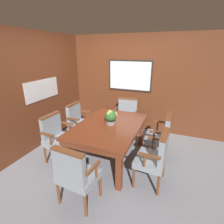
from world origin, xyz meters
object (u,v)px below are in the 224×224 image
at_px(chair_left_near, 57,135).
at_px(chair_right_far, 161,134).
at_px(dining_table, 109,129).
at_px(chair_head_near, 75,173).
at_px(chair_head_far, 126,115).
at_px(chair_left_far, 78,121).
at_px(chair_right_near, 155,156).
at_px(potted_plant, 111,117).

bearing_deg(chair_left_near, chair_right_far, -64.04).
distance_m(dining_table, chair_left_near, 1.02).
bearing_deg(chair_head_near, chair_right_far, -115.17).
relative_size(chair_head_far, chair_left_near, 1.00).
xyz_separation_m(chair_head_far, chair_head_near, (0.02, -2.36, 0.00)).
relative_size(chair_head_far, chair_left_far, 1.00).
bearing_deg(chair_left_near, chair_head_far, -27.72).
bearing_deg(chair_right_far, chair_left_near, -68.01).
bearing_deg(chair_head_far, chair_left_near, -124.16).
bearing_deg(chair_left_far, chair_right_near, -113.02).
xyz_separation_m(dining_table, chair_right_near, (0.94, -0.39, -0.12)).
height_order(dining_table, chair_right_far, chair_right_far).
height_order(chair_head_far, chair_left_near, same).
xyz_separation_m(chair_head_near, potted_plant, (0.01, 1.23, 0.36)).
bearing_deg(chair_right_near, chair_head_near, -45.96).
bearing_deg(chair_right_near, chair_head_far, -145.32).
relative_size(chair_head_far, chair_right_far, 1.00).
distance_m(chair_head_far, chair_left_near, 1.81).
relative_size(chair_right_far, chair_head_near, 1.00).
height_order(chair_left_far, potted_plant, potted_plant).
bearing_deg(dining_table, potted_plant, 59.23).
distance_m(chair_head_far, chair_right_near, 1.82).
relative_size(chair_head_far, potted_plant, 3.19).
bearing_deg(chair_right_near, chair_left_near, -86.65).
bearing_deg(chair_left_near, chair_right_near, -87.10).
bearing_deg(potted_plant, chair_left_far, 159.74).
bearing_deg(chair_head_far, chair_head_near, -93.10).
bearing_deg(chair_head_far, chair_right_near, -62.20).
bearing_deg(chair_head_near, chair_left_near, -35.58).
bearing_deg(chair_head_near, potted_plant, -85.78).
distance_m(chair_right_far, chair_right_near, 0.79).
bearing_deg(dining_table, chair_right_far, 23.42).
bearing_deg(potted_plant, chair_right_near, -24.84).
height_order(chair_head_far, chair_right_far, same).
relative_size(dining_table, chair_head_near, 1.80).
distance_m(chair_left_far, chair_right_near, 2.03).
xyz_separation_m(chair_right_far, chair_left_far, (-1.86, -0.01, 0.00)).
xyz_separation_m(chair_head_far, chair_left_far, (-0.92, -0.78, 0.00)).
distance_m(dining_table, chair_head_far, 1.17).
height_order(chair_right_near, chair_head_near, same).
distance_m(chair_left_far, potted_plant, 1.08).
bearing_deg(chair_head_near, chair_head_far, -84.73).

